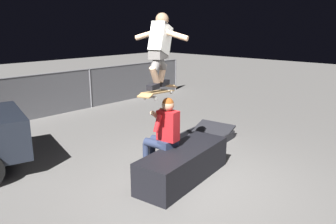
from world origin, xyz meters
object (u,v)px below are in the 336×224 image
at_px(kicker_ramp, 207,137).
at_px(ledge_box_main, 184,164).
at_px(skater_airborne, 160,47).
at_px(person_sitting_on_ledge, 163,132).
at_px(skateboard, 159,92).

bearing_deg(kicker_ramp, ledge_box_main, -154.88).
height_order(ledge_box_main, kicker_ramp, ledge_box_main).
xyz_separation_m(ledge_box_main, skater_airborne, (-0.21, 0.32, 1.90)).
bearing_deg(skater_airborne, person_sitting_on_ledge, 25.34).
bearing_deg(ledge_box_main, skateboard, 131.56).
height_order(ledge_box_main, person_sitting_on_ledge, person_sitting_on_ledge).
bearing_deg(ledge_box_main, kicker_ramp, 25.12).
relative_size(person_sitting_on_ledge, skater_airborne, 1.22).
relative_size(person_sitting_on_ledge, kicker_ramp, 1.08).
distance_m(ledge_box_main, skateboard, 1.28).
distance_m(ledge_box_main, kicker_ramp, 2.08).
relative_size(skater_airborne, kicker_ramp, 0.89).
distance_m(person_sitting_on_ledge, kicker_ramp, 2.17).
bearing_deg(kicker_ramp, skateboard, -164.92).
bearing_deg(person_sitting_on_ledge, kicker_ramp, 14.43).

